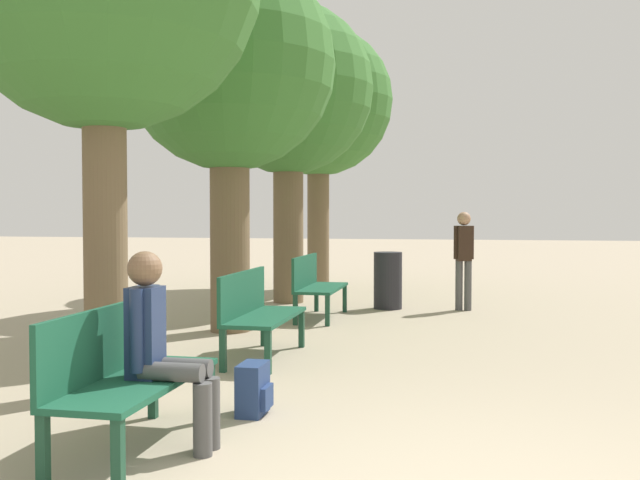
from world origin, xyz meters
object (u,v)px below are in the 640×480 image
Objects in this scene: person_seated at (162,344)px; pedestrian_near at (464,254)px; tree_row_1 at (229,69)px; tree_row_2 at (288,92)px; tree_row_3 at (318,103)px; bench_row_0 at (123,369)px; bench_row_1 at (256,309)px; bench_row_2 at (315,282)px; trash_bin at (388,280)px; backpack at (254,389)px.

person_seated is 7.44m from pedestrian_near.
pedestrian_near is (2.97, 2.65, -2.49)m from tree_row_1.
tree_row_3 is at bearing 90.00° from tree_row_2.
tree_row_2 is at bearing 98.06° from person_seated.
tree_row_3 reaches higher than bench_row_0.
bench_row_0 is 1.00× the size of bench_row_1.
tree_row_1 is at bearing 100.30° from bench_row_0.
tree_row_3 is at bearing 101.00° from bench_row_2.
tree_row_3 is 4.86m from trash_bin.
bench_row_2 is 5.05m from backpack.
bench_row_1 is at bearing 90.00° from bench_row_0.
trash_bin is (0.94, 1.26, -0.07)m from bench_row_2.
person_seated is at bearing -111.04° from backpack.
tree_row_1 is (-0.84, 4.60, 2.86)m from bench_row_0.
tree_row_3 reaches higher than tree_row_1.
tree_row_3 is at bearing 98.70° from backpack.
bench_row_2 is at bearing 58.29° from tree_row_1.
person_seated is (0.25, 0.06, 0.16)m from bench_row_0.
tree_row_3 is (-0.84, 10.25, 3.28)m from bench_row_0.
tree_row_2 is at bearing 164.54° from trash_bin.
bench_row_0 is 7.56m from pedestrian_near.
person_seated is at bearing 13.24° from bench_row_0.
tree_row_3 is (0.00, 5.65, 0.42)m from tree_row_1.
tree_row_3 is 10.08m from backpack.
trash_bin is at bearing 82.59° from bench_row_0.
backpack is 0.43× the size of trash_bin.
bench_row_1 is 5.70m from tree_row_2.
tree_row_3 is 13.81× the size of backpack.
bench_row_0 is at bearing -90.00° from bench_row_1.
bench_row_0 is 8.34m from tree_row_2.
tree_row_3 is 5.91× the size of trash_bin.
bench_row_1 is 3.39m from tree_row_1.
bench_row_0 is 1.16m from backpack.
tree_row_1 is at bearing -138.22° from pedestrian_near.
tree_row_1 is 5.67m from tree_row_3.
person_seated is at bearing -76.59° from tree_row_1.
tree_row_1 is 3.11m from tree_row_2.
person_seated is at bearing -87.60° from bench_row_2.
tree_row_1 is at bearing -124.18° from trash_bin.
pedestrian_near is (2.13, 1.30, 0.37)m from bench_row_2.
pedestrian_near is (2.13, 4.27, 0.37)m from bench_row_1.
pedestrian_near is at bearing -45.32° from tree_row_3.
tree_row_2 reaches higher than pedestrian_near.
backpack is (0.59, -5.01, -0.33)m from bench_row_2.
bench_row_0 is at bearing -85.34° from tree_row_3.
bench_row_2 is 3.27m from tree_row_1.
person_seated is (1.08, -10.19, -3.12)m from tree_row_3.
person_seated is 3.28× the size of backpack.
person_seated reaches higher than bench_row_2.
tree_row_2 reaches higher than tree_row_1.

